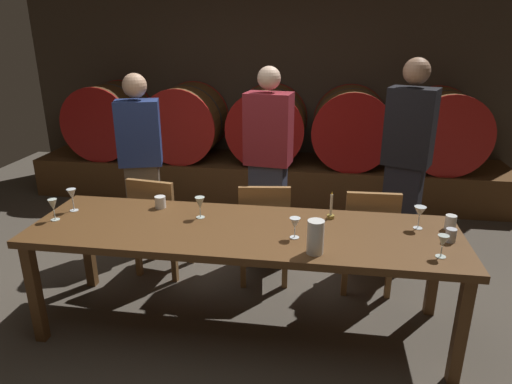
{
  "coord_description": "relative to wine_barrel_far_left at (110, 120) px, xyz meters",
  "views": [
    {
      "loc": [
        0.68,
        -2.81,
        2.03
      ],
      "look_at": [
        0.19,
        0.43,
        0.84
      ],
      "focal_mm": 32.07,
      "sensor_mm": 36.0,
      "label": 1
    }
  ],
  "objects": [
    {
      "name": "chair_right",
      "position": [
        3.09,
        -2.08,
        -0.42
      ],
      "size": [
        0.41,
        0.41,
        0.88
      ],
      "rotation": [
        0.0,
        0.0,
        3.18
      ],
      "color": "olive",
      "rests_on": "ground"
    },
    {
      "name": "wine_glass_right",
      "position": [
        3.35,
        -2.53,
        -0.03
      ],
      "size": [
        0.08,
        0.08,
        0.15
      ],
      "color": "white",
      "rests_on": "dining_table"
    },
    {
      "name": "cup_left",
      "position": [
        1.53,
        -2.43,
        -0.1
      ],
      "size": [
        0.08,
        0.08,
        0.09
      ],
      "primitive_type": "cylinder",
      "color": "white",
      "rests_on": "dining_table"
    },
    {
      "name": "chair_left",
      "position": [
        1.36,
        -2.07,
        -0.42
      ],
      "size": [
        0.45,
        0.45,
        0.88
      ],
      "rotation": [
        0.0,
        0.0,
        3.0
      ],
      "color": "olive",
      "rests_on": "ground"
    },
    {
      "name": "guest_center",
      "position": [
        2.24,
        -1.7,
        -0.02
      ],
      "size": [
        0.41,
        0.29,
        1.74
      ],
      "rotation": [
        0.0,
        0.0,
        3.01
      ],
      "color": "#33384C",
      "rests_on": "ground"
    },
    {
      "name": "wine_glass_far_left",
      "position": [
        0.89,
        -2.76,
        -0.04
      ],
      "size": [
        0.06,
        0.06,
        0.15
      ],
      "color": "silver",
      "rests_on": "dining_table"
    },
    {
      "name": "wine_barrel_left",
      "position": [
        1.0,
        0.0,
        0.0
      ],
      "size": [
        0.91,
        0.8,
        0.91
      ],
      "color": "brown",
      "rests_on": "barrel_shelf"
    },
    {
      "name": "wine_barrel_far_right",
      "position": [
        4.05,
        0.0,
        0.0
      ],
      "size": [
        0.91,
        0.8,
        0.91
      ],
      "color": "brown",
      "rests_on": "barrel_shelf"
    },
    {
      "name": "cup_center",
      "position": [
        3.51,
        -2.71,
        -0.1
      ],
      "size": [
        0.07,
        0.07,
        0.09
      ],
      "primitive_type": "cylinder",
      "color": "silver",
      "rests_on": "dining_table"
    },
    {
      "name": "chair_center",
      "position": [
        2.26,
        -2.07,
        -0.42
      ],
      "size": [
        0.45,
        0.45,
        0.88
      ],
      "rotation": [
        0.0,
        0.0,
        3.27
      ],
      "color": "olive",
      "rests_on": "ground"
    },
    {
      "name": "cup_right",
      "position": [
        3.55,
        -2.51,
        -0.1
      ],
      "size": [
        0.07,
        0.07,
        0.1
      ],
      "primitive_type": "cylinder",
      "color": "white",
      "rests_on": "dining_table"
    },
    {
      "name": "barrel_shelf",
      "position": [
        2.02,
        -0.0,
        -0.68
      ],
      "size": [
        5.75,
        0.9,
        0.47
      ],
      "primitive_type": "cube",
      "color": "brown",
      "rests_on": "ground"
    },
    {
      "name": "pitcher",
      "position": [
        2.68,
        -2.99,
        -0.04
      ],
      "size": [
        0.1,
        0.1,
        0.21
      ],
      "color": "white",
      "rests_on": "dining_table"
    },
    {
      "name": "guest_left",
      "position": [
        1.05,
        -1.59,
        -0.06
      ],
      "size": [
        0.43,
        0.34,
        1.65
      ],
      "rotation": [
        0.0,
        0.0,
        3.44
      ],
      "color": "brown",
      "rests_on": "ground"
    },
    {
      "name": "ground_plane",
      "position": [
        2.02,
        -2.62,
        -0.91
      ],
      "size": [
        8.31,
        8.31,
        0.0
      ],
      "primitive_type": "plane",
      "color": "#4C443A"
    },
    {
      "name": "wine_glass_center_left",
      "position": [
        1.87,
        -2.57,
        -0.04
      ],
      "size": [
        0.07,
        0.07,
        0.15
      ],
      "color": "silver",
      "rests_on": "dining_table"
    },
    {
      "name": "guest_right",
      "position": [
        3.4,
        -1.55,
        0.02
      ],
      "size": [
        0.44,
        0.37,
        1.8
      ],
      "rotation": [
        0.0,
        0.0,
        2.75
      ],
      "color": "black",
      "rests_on": "ground"
    },
    {
      "name": "candle_center",
      "position": [
        2.77,
        -2.45,
        -0.09
      ],
      "size": [
        0.05,
        0.05,
        0.2
      ],
      "color": "olive",
      "rests_on": "dining_table"
    },
    {
      "name": "dining_table",
      "position": [
        2.2,
        -2.7,
        -0.21
      ],
      "size": [
        2.85,
        0.84,
        0.77
      ],
      "color": "brown",
      "rests_on": "ground"
    },
    {
      "name": "back_wall",
      "position": [
        2.02,
        0.55,
        0.41
      ],
      "size": [
        6.39,
        0.24,
        2.64
      ],
      "primitive_type": "cube",
      "color": "#473A2D",
      "rests_on": "ground"
    },
    {
      "name": "wine_glass_far_right",
      "position": [
        3.41,
        -2.93,
        -0.05
      ],
      "size": [
        0.06,
        0.06,
        0.14
      ],
      "color": "silver",
      "rests_on": "dining_table"
    },
    {
      "name": "wine_barrel_far_left",
      "position": [
        0.0,
        0.0,
        0.0
      ],
      "size": [
        0.91,
        0.8,
        0.91
      ],
      "color": "#513319",
      "rests_on": "barrel_shelf"
    },
    {
      "name": "wine_glass_left",
      "position": [
        0.93,
        -2.58,
        -0.02
      ],
      "size": [
        0.07,
        0.07,
        0.17
      ],
      "color": "white",
      "rests_on": "dining_table"
    },
    {
      "name": "wine_glass_center_right",
      "position": [
        2.55,
        -2.8,
        -0.05
      ],
      "size": [
        0.07,
        0.07,
        0.14
      ],
      "color": "white",
      "rests_on": "dining_table"
    },
    {
      "name": "wine_barrel_center",
      "position": [
        2.03,
        0.0,
        0.0
      ],
      "size": [
        0.91,
        0.8,
        0.91
      ],
      "color": "brown",
      "rests_on": "barrel_shelf"
    },
    {
      "name": "wine_barrel_right",
      "position": [
        3.01,
        0.0,
        0.0
      ],
      "size": [
        0.91,
        0.8,
        0.91
      ],
      "color": "brown",
      "rests_on": "barrel_shelf"
    }
  ]
}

